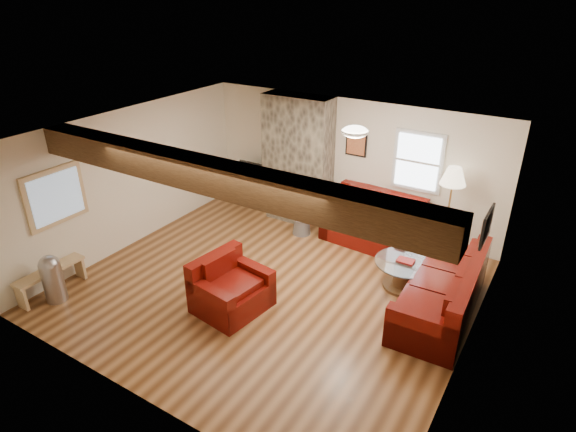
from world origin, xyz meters
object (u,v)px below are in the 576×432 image
at_px(coffee_table, 404,274).
at_px(floor_lamp, 453,181).
at_px(loveseat, 373,219).
at_px(television, 257,171).
at_px(tv_cabinet, 257,192).
at_px(armchair_red, 232,285).
at_px(sofa_three, 441,288).

xyz_separation_m(coffee_table, floor_lamp, (0.25, 1.30, 1.20)).
bearing_deg(coffee_table, loveseat, 132.10).
height_order(television, floor_lamp, floor_lamp).
bearing_deg(loveseat, television, 177.94).
relative_size(tv_cabinet, floor_lamp, 0.64).
height_order(coffee_table, television, television).
relative_size(armchair_red, coffee_table, 1.05).
bearing_deg(television, tv_cabinet, 0.00).
height_order(loveseat, tv_cabinet, loveseat).
bearing_deg(coffee_table, sofa_three, -28.88).
bearing_deg(tv_cabinet, television, 0.00).
bearing_deg(armchair_red, television, 37.35).
bearing_deg(loveseat, armchair_red, -103.43).
distance_m(armchair_red, tv_cabinet, 3.82).
xyz_separation_m(sofa_three, tv_cabinet, (-4.52, 1.81, -0.16)).
height_order(sofa_three, loveseat, loveseat).
xyz_separation_m(sofa_three, armchair_red, (-2.65, -1.52, -0.03)).
xyz_separation_m(sofa_three, television, (-4.52, 1.81, 0.32)).
distance_m(loveseat, armchair_red, 3.17).
height_order(sofa_three, television, television).
height_order(sofa_three, armchair_red, sofa_three).
distance_m(armchair_red, floor_lamp, 4.03).
xyz_separation_m(loveseat, armchair_red, (-0.95, -3.03, -0.05)).
relative_size(armchair_red, floor_lamp, 0.60).
xyz_separation_m(loveseat, tv_cabinet, (-2.83, 0.30, -0.19)).
relative_size(sofa_three, floor_lamp, 1.33).
bearing_deg(tv_cabinet, floor_lamp, -1.97).
bearing_deg(armchair_red, coffee_table, -38.45).
xyz_separation_m(sofa_three, coffee_table, (-0.67, 0.37, -0.20)).
bearing_deg(coffee_table, tv_cabinet, 159.52).
bearing_deg(sofa_three, television, -113.88).
bearing_deg(coffee_table, armchair_red, -136.40).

